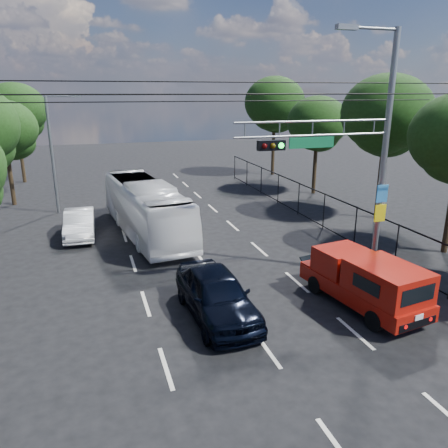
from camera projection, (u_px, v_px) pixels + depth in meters
name	position (u px, v px, depth m)	size (l,w,h in m)	color
lane_markings	(189.00, 242.00, 21.96)	(6.12, 38.00, 0.01)	beige
signal_mast	(358.00, 148.00, 16.49)	(6.43, 0.39, 9.50)	slate
streetlight_left	(54.00, 149.00, 26.27)	(2.09, 0.22, 7.08)	slate
utility_wires	(218.00, 93.00, 15.14)	(22.00, 5.04, 0.74)	black
fence_right	(342.00, 219.00, 22.20)	(0.06, 34.03, 2.00)	black
tree_right_c	(386.00, 120.00, 24.65)	(5.10, 5.10, 8.29)	black
tree_right_d	(317.00, 127.00, 31.17)	(4.32, 4.32, 7.02)	black
tree_right_e	(275.00, 107.00, 38.21)	(5.28, 5.28, 8.58)	black
tree_left_d	(5.00, 133.00, 27.91)	(4.20, 4.20, 6.83)	black
tree_left_e	(16.00, 114.00, 34.91)	(4.92, 4.92, 7.99)	black
red_pickup	(365.00, 280.00, 15.14)	(2.52, 5.24, 1.88)	black
navy_hatchback	(217.00, 294.00, 14.49)	(1.92, 4.78, 1.63)	black
white_bus	(146.00, 208.00, 22.94)	(2.38, 10.16, 2.83)	white
white_van	(79.00, 224.00, 22.68)	(1.46, 4.18, 1.38)	silver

